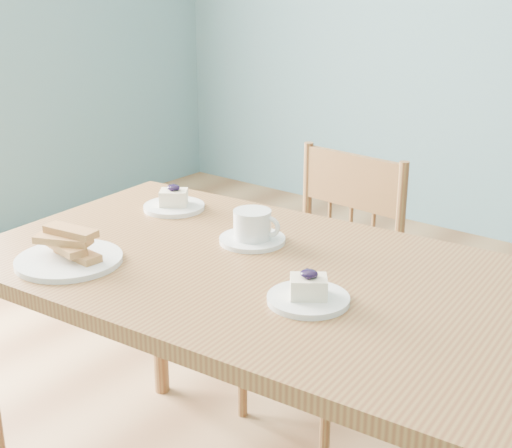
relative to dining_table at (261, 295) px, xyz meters
name	(u,v)px	position (x,y,z in m)	size (l,w,h in m)	color
dining_table	(261,295)	(0.00, 0.00, 0.00)	(1.38, 0.87, 0.71)	olive
dining_chair	(324,290)	(-0.16, 0.51, -0.22)	(0.40, 0.38, 0.83)	olive
cheesecake_plate_near	(308,294)	(0.18, -0.08, 0.09)	(0.17, 0.17, 0.07)	silver
cheesecake_plate_far	(174,203)	(-0.44, 0.17, 0.09)	(0.17, 0.17, 0.07)	silver
coffee_cup	(253,229)	(-0.11, 0.11, 0.10)	(0.16, 0.16, 0.08)	silver
biscotti_plate	(68,253)	(-0.35, -0.25, 0.09)	(0.24, 0.24, 0.08)	silver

